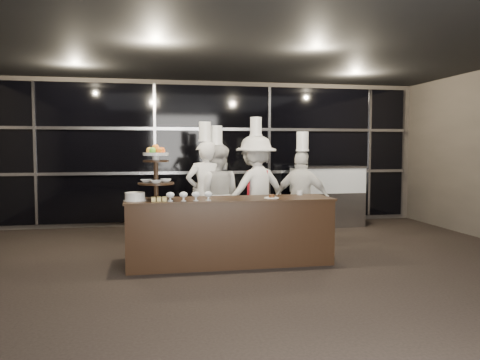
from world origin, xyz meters
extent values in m
plane|color=black|center=(0.00, 0.00, 0.00)|extent=(10.00, 10.00, 0.00)
plane|color=black|center=(0.00, 0.00, 3.00)|extent=(10.00, 10.00, 0.00)
plane|color=#473F38|center=(0.00, 5.00, 1.50)|extent=(9.00, 0.00, 9.00)
cube|color=black|center=(0.00, 4.94, 1.50)|extent=(8.60, 0.04, 2.80)
cube|color=#A5A5AA|center=(0.00, 4.89, 1.10)|extent=(8.60, 0.06, 0.06)
cube|color=#A5A5AA|center=(0.00, 4.89, 2.00)|extent=(8.60, 0.06, 0.06)
cube|color=#A5A5AA|center=(-3.50, 4.91, 1.50)|extent=(0.05, 0.05, 2.80)
cube|color=#A5A5AA|center=(-1.20, 4.91, 1.50)|extent=(0.05, 0.05, 2.80)
cube|color=#A5A5AA|center=(1.20, 4.91, 1.50)|extent=(0.05, 0.05, 2.80)
cube|color=#A5A5AA|center=(3.50, 4.91, 1.50)|extent=(0.05, 0.05, 2.80)
cube|color=black|center=(-0.22, 1.55, 0.45)|extent=(2.80, 0.70, 0.90)
cube|color=black|center=(-0.22, 1.55, 0.91)|extent=(2.84, 0.74, 0.03)
cylinder|color=black|center=(-1.22, 1.55, 0.94)|extent=(0.24, 0.24, 0.03)
cylinder|color=black|center=(-1.22, 1.55, 1.27)|extent=(0.06, 0.06, 0.70)
cylinder|color=black|center=(-1.22, 1.55, 1.14)|extent=(0.48, 0.48, 0.02)
cylinder|color=black|center=(-1.22, 1.55, 1.44)|extent=(0.34, 0.34, 0.02)
cylinder|color=white|center=(-1.22, 1.55, 1.48)|extent=(0.10, 0.10, 0.06)
cylinder|color=white|center=(-1.22, 1.55, 1.53)|extent=(0.34, 0.34, 0.04)
sphere|color=#FF6015|center=(-1.14, 1.55, 1.58)|extent=(0.09, 0.09, 0.09)
sphere|color=#71AA2B|center=(-1.18, 1.62, 1.58)|extent=(0.09, 0.09, 0.09)
sphere|color=orange|center=(-1.26, 1.62, 1.58)|extent=(0.09, 0.09, 0.09)
sphere|color=gold|center=(-1.30, 1.55, 1.58)|extent=(0.09, 0.09, 0.09)
sphere|color=#5AB12D|center=(-1.26, 1.48, 1.58)|extent=(0.09, 0.09, 0.09)
sphere|color=orange|center=(-1.18, 1.48, 1.58)|extent=(0.09, 0.09, 0.09)
sphere|color=orange|center=(-1.22, 1.55, 1.62)|extent=(0.09, 0.09, 0.09)
imported|color=white|center=(-1.35, 1.61, 1.17)|extent=(0.16, 0.16, 0.04)
imported|color=white|center=(-1.09, 1.61, 1.18)|extent=(0.15, 0.15, 0.05)
imported|color=white|center=(-1.22, 1.43, 1.17)|extent=(0.16, 0.16, 0.04)
cylinder|color=silver|center=(-1.04, 1.33, 0.93)|extent=(0.07, 0.07, 0.01)
cylinder|color=silver|center=(-1.04, 1.33, 0.96)|extent=(0.02, 0.02, 0.05)
ellipsoid|color=silver|center=(-1.04, 1.33, 1.01)|extent=(0.11, 0.11, 0.08)
ellipsoid|color=#0AB31C|center=(-1.04, 1.33, 1.01)|extent=(0.08, 0.08, 0.05)
cylinder|color=silver|center=(-0.87, 1.33, 0.93)|extent=(0.07, 0.07, 0.01)
cylinder|color=silver|center=(-0.87, 1.33, 0.96)|extent=(0.02, 0.02, 0.05)
ellipsoid|color=silver|center=(-0.87, 1.33, 1.01)|extent=(0.11, 0.11, 0.08)
ellipsoid|color=red|center=(-0.87, 1.33, 1.01)|extent=(0.08, 0.08, 0.05)
cylinder|color=silver|center=(-0.71, 1.33, 0.93)|extent=(0.07, 0.07, 0.01)
cylinder|color=silver|center=(-0.71, 1.33, 0.96)|extent=(0.02, 0.02, 0.05)
ellipsoid|color=silver|center=(-0.71, 1.33, 1.01)|extent=(0.11, 0.11, 0.08)
ellipsoid|color=#FFDEBA|center=(-0.71, 1.33, 1.01)|extent=(0.08, 0.08, 0.05)
cylinder|color=silver|center=(-0.54, 1.33, 0.93)|extent=(0.07, 0.07, 0.01)
cylinder|color=silver|center=(-0.54, 1.33, 0.96)|extent=(0.02, 0.02, 0.05)
ellipsoid|color=silver|center=(-0.54, 1.33, 1.01)|extent=(0.11, 0.11, 0.08)
ellipsoid|color=#532517|center=(-0.54, 1.33, 1.01)|extent=(0.08, 0.08, 0.05)
cylinder|color=white|center=(-1.50, 1.50, 0.93)|extent=(0.30, 0.30, 0.01)
cylinder|color=white|center=(-1.50, 1.50, 0.98)|extent=(0.26, 0.26, 0.10)
cube|color=#E9D072|center=(-1.26, 1.35, 0.95)|extent=(0.06, 0.06, 0.05)
cube|color=#E9D072|center=(-1.19, 1.35, 0.95)|extent=(0.06, 0.06, 0.05)
cube|color=#E9D072|center=(-1.12, 1.35, 0.95)|extent=(0.06, 0.06, 0.05)
cube|color=#E9D072|center=(-1.26, 1.42, 0.95)|extent=(0.06, 0.06, 0.05)
cube|color=#E9D072|center=(-1.19, 1.42, 0.95)|extent=(0.06, 0.06, 0.05)
cube|color=#E9D072|center=(-1.12, 1.42, 0.95)|extent=(0.06, 0.06, 0.05)
cylinder|color=white|center=(0.35, 1.45, 0.93)|extent=(0.20, 0.20, 0.01)
cylinder|color=#4C2814|center=(0.35, 1.45, 0.95)|extent=(0.08, 0.08, 0.04)
cylinder|color=white|center=(0.87, 1.80, 0.96)|extent=(0.08, 0.08, 0.07)
cube|color=#A5A5AA|center=(2.28, 4.30, 0.35)|extent=(1.42, 0.61, 0.70)
cube|color=silver|center=(2.28, 4.30, 0.95)|extent=(1.42, 0.61, 0.50)
cube|color=#FFC67F|center=(2.28, 4.30, 0.95)|extent=(1.32, 0.51, 0.40)
cube|color=#A5A5AA|center=(2.28, 4.30, 1.22)|extent=(1.44, 0.63, 0.04)
imported|color=white|center=(-0.43, 2.66, 0.86)|extent=(0.69, 0.51, 1.73)
cylinder|color=white|center=(-0.43, 2.66, 1.88)|extent=(0.19, 0.19, 0.30)
cylinder|color=white|center=(-0.43, 2.66, 1.73)|extent=(0.21, 0.21, 0.03)
imported|color=silver|center=(-0.24, 2.74, 0.83)|extent=(0.93, 0.80, 1.67)
cylinder|color=white|center=(-0.24, 2.74, 1.82)|extent=(0.19, 0.19, 0.30)
cylinder|color=white|center=(-0.24, 2.74, 1.67)|extent=(0.21, 0.21, 0.03)
imported|color=white|center=(0.42, 2.75, 0.91)|extent=(1.33, 1.04, 1.82)
cylinder|color=white|center=(0.42, 2.75, 1.97)|extent=(0.19, 0.19, 0.30)
cylinder|color=white|center=(0.42, 2.75, 1.82)|extent=(0.21, 0.21, 0.03)
cube|color=#B90E18|center=(0.42, 2.63, 0.91)|extent=(0.34, 0.03, 0.68)
imported|color=white|center=(1.09, 2.34, 0.79)|extent=(0.97, 0.84, 1.57)
cylinder|color=white|center=(1.09, 2.34, 1.72)|extent=(0.19, 0.19, 0.30)
cylinder|color=white|center=(1.09, 2.34, 1.58)|extent=(0.21, 0.21, 0.03)
camera|label=1|loc=(-1.28, -4.78, 1.62)|focal=35.00mm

